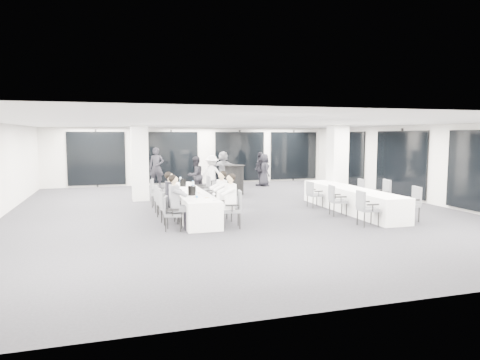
{
  "coord_description": "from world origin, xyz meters",
  "views": [
    {
      "loc": [
        -3.75,
        -13.11,
        2.43
      ],
      "look_at": [
        0.09,
        -0.2,
        1.02
      ],
      "focal_mm": 32.0,
      "sensor_mm": 36.0,
      "label": 1
    }
  ],
  "objects_px": {
    "chair_side_left_mid": "(336,198)",
    "standing_guest_d": "(261,167)",
    "cocktail_table": "(234,180)",
    "chair_side_right_far": "(357,190)",
    "standing_guest_b": "(196,173)",
    "chair_main_right_far": "(204,189)",
    "standing_guest_h": "(342,170)",
    "standing_guest_g": "(156,165)",
    "chair_main_left_second": "(167,206)",
    "chair_main_right_near": "(234,207)",
    "banquet_table_main": "(189,203)",
    "chair_side_left_far": "(313,193)",
    "chair_main_right_second": "(225,202)",
    "banquet_table_side": "(351,200)",
    "standing_guest_c": "(212,172)",
    "chair_side_left_near": "(365,206)",
    "ice_bucket_near": "(192,191)",
    "chair_main_left_fourth": "(160,197)",
    "chair_side_right_near": "(412,201)",
    "chair_main_left_mid": "(163,201)",
    "standing_guest_a": "(213,171)",
    "chair_main_right_mid": "(219,197)",
    "chair_main_right_fourth": "(212,194)",
    "chair_main_left_far": "(156,191)",
    "chair_main_left_near": "(171,211)",
    "standing_guest_f": "(223,166)",
    "standing_guest_e": "(264,168)",
    "ice_bucket_far": "(183,183)",
    "chair_side_right_mid": "(382,194)"
  },
  "relations": [
    {
      "from": "cocktail_table",
      "to": "chair_side_right_far",
      "type": "bearing_deg",
      "value": -49.23
    },
    {
      "from": "chair_side_right_far",
      "to": "standing_guest_b",
      "type": "bearing_deg",
      "value": 55.86
    },
    {
      "from": "banquet_table_main",
      "to": "chair_side_left_far",
      "type": "xyz_separation_m",
      "value": [
        4.25,
        0.16,
        0.13
      ]
    },
    {
      "from": "chair_main_right_fourth",
      "to": "standing_guest_f",
      "type": "distance_m",
      "value": 7.15
    },
    {
      "from": "chair_main_right_near",
      "to": "standing_guest_d",
      "type": "xyz_separation_m",
      "value": [
        3.76,
        8.67,
        0.37
      ]
    },
    {
      "from": "chair_main_left_fourth",
      "to": "standing_guest_g",
      "type": "xyz_separation_m",
      "value": [
        0.55,
        6.79,
        0.55
      ]
    },
    {
      "from": "standing_guest_b",
      "to": "standing_guest_g",
      "type": "bearing_deg",
      "value": -95.7
    },
    {
      "from": "cocktail_table",
      "to": "chair_side_right_far",
      "type": "distance_m",
      "value": 5.12
    },
    {
      "from": "chair_side_left_near",
      "to": "standing_guest_h",
      "type": "relative_size",
      "value": 0.55
    },
    {
      "from": "chair_main_right_mid",
      "to": "chair_main_right_fourth",
      "type": "relative_size",
      "value": 1.08
    },
    {
      "from": "standing_guest_g",
      "to": "chair_side_right_near",
      "type": "bearing_deg",
      "value": -43.68
    },
    {
      "from": "chair_side_left_far",
      "to": "ice_bucket_near",
      "type": "relative_size",
      "value": 3.37
    },
    {
      "from": "chair_main_right_second",
      "to": "chair_side_left_near",
      "type": "xyz_separation_m",
      "value": [
        3.41,
        -1.78,
        0.01
      ]
    },
    {
      "from": "chair_main_left_second",
      "to": "standing_guest_a",
      "type": "distance_m",
      "value": 7.31
    },
    {
      "from": "chair_side_left_mid",
      "to": "standing_guest_h",
      "type": "bearing_deg",
      "value": 157.76
    },
    {
      "from": "standing_guest_c",
      "to": "ice_bucket_near",
      "type": "height_order",
      "value": "standing_guest_c"
    },
    {
      "from": "chair_side_left_near",
      "to": "standing_guest_b",
      "type": "bearing_deg",
      "value": -150.63
    },
    {
      "from": "chair_side_right_near",
      "to": "standing_guest_e",
      "type": "bearing_deg",
      "value": 18.79
    },
    {
      "from": "chair_side_left_mid",
      "to": "standing_guest_d",
      "type": "xyz_separation_m",
      "value": [
        0.35,
        7.9,
        0.4
      ]
    },
    {
      "from": "chair_side_right_far",
      "to": "standing_guest_h",
      "type": "height_order",
      "value": "standing_guest_h"
    },
    {
      "from": "standing_guest_b",
      "to": "ice_bucket_far",
      "type": "height_order",
      "value": "standing_guest_b"
    },
    {
      "from": "chair_side_left_mid",
      "to": "ice_bucket_near",
      "type": "distance_m",
      "value": 4.36
    },
    {
      "from": "chair_main_left_second",
      "to": "chair_main_right_near",
      "type": "height_order",
      "value": "chair_main_right_near"
    },
    {
      "from": "chair_main_left_near",
      "to": "ice_bucket_near",
      "type": "height_order",
      "value": "ice_bucket_near"
    },
    {
      "from": "chair_main_left_far",
      "to": "standing_guest_c",
      "type": "relative_size",
      "value": 0.53
    },
    {
      "from": "chair_side_left_far",
      "to": "standing_guest_e",
      "type": "relative_size",
      "value": 0.5
    },
    {
      "from": "chair_main_left_far",
      "to": "chair_main_right_near",
      "type": "xyz_separation_m",
      "value": [
        1.67,
        -3.85,
        0.02
      ]
    },
    {
      "from": "chair_main_left_near",
      "to": "chair_side_left_far",
      "type": "relative_size",
      "value": 1.0
    },
    {
      "from": "cocktail_table",
      "to": "chair_main_right_mid",
      "type": "xyz_separation_m",
      "value": [
        -1.72,
        -4.36,
        -0.03
      ]
    },
    {
      "from": "standing_guest_h",
      "to": "chair_main_right_near",
      "type": "bearing_deg",
      "value": 112.75
    },
    {
      "from": "chair_side_right_mid",
      "to": "standing_guest_b",
      "type": "distance_m",
      "value": 7.54
    },
    {
      "from": "chair_main_left_far",
      "to": "standing_guest_f",
      "type": "xyz_separation_m",
      "value": [
        3.77,
        5.62,
        0.39
      ]
    },
    {
      "from": "chair_side_left_near",
      "to": "ice_bucket_near",
      "type": "relative_size",
      "value": 3.66
    },
    {
      "from": "chair_side_left_mid",
      "to": "standing_guest_d",
      "type": "relative_size",
      "value": 0.5
    },
    {
      "from": "chair_main_right_second",
      "to": "standing_guest_c",
      "type": "relative_size",
      "value": 0.52
    },
    {
      "from": "banquet_table_main",
      "to": "banquet_table_side",
      "type": "bearing_deg",
      "value": -9.49
    },
    {
      "from": "standing_guest_b",
      "to": "chair_main_right_far",
      "type": "bearing_deg",
      "value": 55.61
    },
    {
      "from": "chair_main_right_fourth",
      "to": "standing_guest_g",
      "type": "height_order",
      "value": "standing_guest_g"
    },
    {
      "from": "chair_main_left_mid",
      "to": "standing_guest_g",
      "type": "xyz_separation_m",
      "value": [
        0.55,
        7.54,
        0.55
      ]
    },
    {
      "from": "chair_side_left_mid",
      "to": "chair_main_left_mid",
      "type": "bearing_deg",
      "value": -92.97
    },
    {
      "from": "chair_main_left_far",
      "to": "chair_main_left_near",
      "type": "bearing_deg",
      "value": 12.43
    },
    {
      "from": "standing_guest_b",
      "to": "standing_guest_d",
      "type": "relative_size",
      "value": 0.96
    },
    {
      "from": "ice_bucket_near",
      "to": "chair_main_left_fourth",
      "type": "bearing_deg",
      "value": 116.18
    },
    {
      "from": "chair_side_left_mid",
      "to": "ice_bucket_near",
      "type": "relative_size",
      "value": 3.55
    },
    {
      "from": "chair_main_right_near",
      "to": "standing_guest_b",
      "type": "bearing_deg",
      "value": 8.43
    },
    {
      "from": "chair_main_right_second",
      "to": "chair_side_left_far",
      "type": "xyz_separation_m",
      "value": [
        3.41,
        1.35,
        -0.04
      ]
    },
    {
      "from": "banquet_table_main",
      "to": "chair_main_left_second",
      "type": "xyz_separation_m",
      "value": [
        -0.83,
        -1.15,
        0.13
      ]
    },
    {
      "from": "banquet_table_side",
      "to": "standing_guest_c",
      "type": "distance_m",
      "value": 6.52
    },
    {
      "from": "chair_main_left_near",
      "to": "chair_main_right_second",
      "type": "relative_size",
      "value": 0.93
    },
    {
      "from": "chair_side_right_far",
      "to": "standing_guest_a",
      "type": "relative_size",
      "value": 0.54
    }
  ]
}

